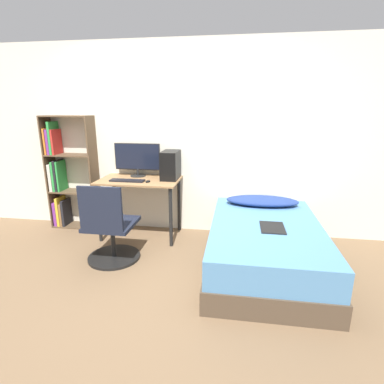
{
  "coord_description": "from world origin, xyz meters",
  "views": [
    {
      "loc": [
        0.86,
        -2.49,
        1.67
      ],
      "look_at": [
        0.36,
        0.73,
        0.75
      ],
      "focal_mm": 28.0,
      "sensor_mm": 36.0,
      "label": 1
    }
  ],
  "objects": [
    {
      "name": "bookshelf",
      "position": [
        -1.55,
        1.29,
        0.73
      ],
      "size": [
        0.67,
        0.27,
        1.57
      ],
      "color": "brown",
      "rests_on": "ground_plane"
    },
    {
      "name": "mouse",
      "position": [
        -0.24,
        1.0,
        0.79
      ],
      "size": [
        0.06,
        0.09,
        0.02
      ],
      "color": "black",
      "rests_on": "desk"
    },
    {
      "name": "office_chair",
      "position": [
        -0.51,
        0.39,
        0.34
      ],
      "size": [
        0.59,
        0.59,
        0.91
      ],
      "color": "black",
      "rests_on": "ground_plane"
    },
    {
      "name": "ground_plane",
      "position": [
        0.0,
        0.0,
        0.0
      ],
      "size": [
        14.0,
        14.0,
        0.0
      ],
      "primitive_type": "plane",
      "color": "brown"
    },
    {
      "name": "desk",
      "position": [
        -0.39,
        1.12,
        0.65
      ],
      "size": [
        1.03,
        0.62,
        0.78
      ],
      "color": "#997047",
      "rests_on": "ground_plane"
    },
    {
      "name": "pc_tower",
      "position": [
        0.0,
        1.23,
        0.96
      ],
      "size": [
        0.21,
        0.36,
        0.36
      ],
      "color": "black",
      "rests_on": "desk"
    },
    {
      "name": "wall_back",
      "position": [
        0.0,
        1.45,
        1.25
      ],
      "size": [
        8.0,
        0.05,
        2.5
      ],
      "color": "silver",
      "rests_on": "ground_plane"
    },
    {
      "name": "keyboard",
      "position": [
        -0.51,
        1.0,
        0.79
      ],
      "size": [
        0.44,
        0.12,
        0.02
      ],
      "color": "black",
      "rests_on": "desk"
    },
    {
      "name": "bed",
      "position": [
        1.18,
        0.52,
        0.24
      ],
      "size": [
        1.17,
        1.83,
        0.49
      ],
      "color": "#4C3D2D",
      "rests_on": "ground_plane"
    },
    {
      "name": "magazine",
      "position": [
        1.23,
        0.42,
        0.5
      ],
      "size": [
        0.24,
        0.32,
        0.01
      ],
      "color": "black",
      "rests_on": "bed"
    },
    {
      "name": "pillow",
      "position": [
        1.18,
        1.17,
        0.55
      ],
      "size": [
        0.89,
        0.36,
        0.11
      ],
      "color": "navy",
      "rests_on": "bed"
    },
    {
      "name": "monitor",
      "position": [
        -0.47,
        1.31,
        1.02
      ],
      "size": [
        0.62,
        0.21,
        0.44
      ],
      "color": "black",
      "rests_on": "desk"
    }
  ]
}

